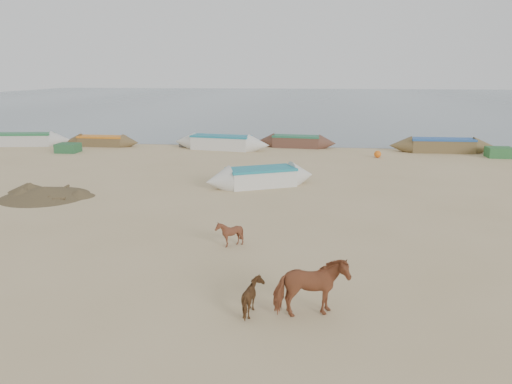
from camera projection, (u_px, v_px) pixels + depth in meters
The scene contains 9 objects.
ground at pixel (239, 257), 14.58m from camera, with size 140.00×140.00×0.00m, color tan.
sea at pixel (308, 100), 93.61m from camera, with size 160.00×160.00×0.00m, color slate.
cow_adult at pixel (311, 288), 10.93m from camera, with size 0.73×1.61×1.36m, color brown.
calf_front at pixel (229, 234), 15.40m from camera, with size 0.67×0.75×0.83m, color #582D1C.
calf_right at pixel (254, 298), 11.09m from camera, with size 0.78×0.67×0.78m, color brown.
near_canoe at pixel (261, 177), 23.47m from camera, with size 5.33×1.41×0.88m, color silver, non-canonical shape.
debris_pile at pixel (45, 192), 21.55m from camera, with size 3.76×3.76×0.45m, color brown.
waterline_canoes at pixel (265, 143), 34.63m from camera, with size 61.19×3.80×0.99m.
beach_clutter at pixel (338, 149), 32.79m from camera, with size 44.86×4.88×0.64m.
Camera 1 is at (2.22, -13.54, 5.30)m, focal length 35.00 mm.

